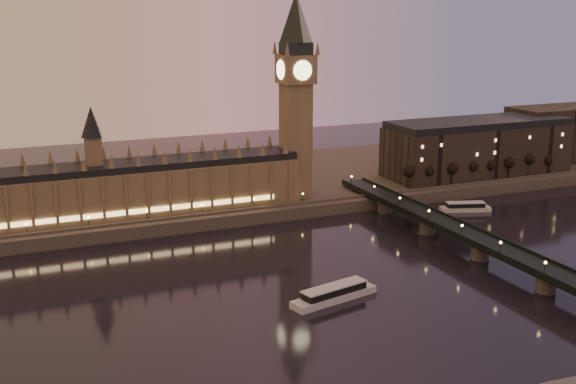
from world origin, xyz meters
The scene contains 16 objects.
ground centered at (0.00, 0.00, 0.00)m, with size 700.00×700.00×0.00m, color black.
far_embankment centered at (30.00, 165.00, 3.00)m, with size 560.00×130.00×6.00m, color #423D35.
palace_of_westminster centered at (-40.12, 120.99, 21.71)m, with size 180.00×26.62×52.00m.
big_ben centered at (53.99, 120.99, 63.95)m, with size 17.68×17.68×104.00m.
westminster_bridge centered at (91.61, 0.00, 5.52)m, with size 13.20×260.00×15.30m.
city_block centered at (194.94, 130.93, 22.24)m, with size 155.00×45.00×34.00m.
bare_tree_0 centered at (114.39, 109.00, 15.07)m, with size 5.97×5.97×12.15m.
bare_tree_1 centered at (127.77, 109.00, 15.07)m, with size 5.97×5.97×12.15m.
bare_tree_2 centered at (141.15, 109.00, 15.07)m, with size 5.97×5.97×12.15m.
bare_tree_3 centered at (154.54, 109.00, 15.07)m, with size 5.97×5.97×12.15m.
bare_tree_4 centered at (167.92, 109.00, 15.07)m, with size 5.97×5.97×12.15m.
bare_tree_5 centered at (181.30, 109.00, 15.07)m, with size 5.97×5.97×12.15m.
bare_tree_6 centered at (194.68, 109.00, 15.07)m, with size 5.97×5.97×12.15m.
bare_tree_7 centered at (208.07, 109.00, 15.07)m, with size 5.97×5.97×12.15m.
cruise_boat_a centered at (17.48, 4.50, 2.41)m, with size 34.96×14.91×5.47m.
cruise_boat_b centered at (130.72, 80.79, 2.07)m, with size 26.20×14.28×4.71m.
Camera 1 is at (-91.54, -207.74, 101.08)m, focal length 45.00 mm.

